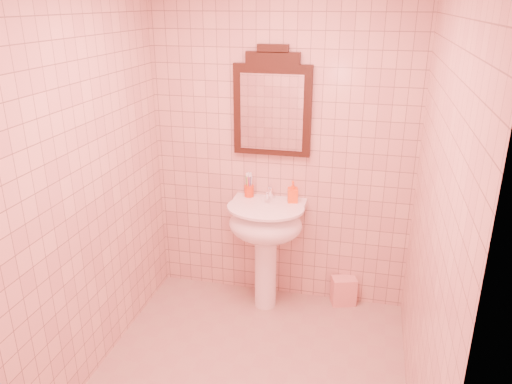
% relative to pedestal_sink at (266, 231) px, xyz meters
% --- Properties ---
extents(floor, '(2.20, 2.20, 0.00)m').
position_rel_pedestal_sink_xyz_m(floor, '(0.07, -0.87, -0.66)').
color(floor, tan).
rests_on(floor, ground).
extents(back_wall, '(2.00, 0.02, 2.50)m').
position_rel_pedestal_sink_xyz_m(back_wall, '(0.07, 0.23, 0.59)').
color(back_wall, beige).
rests_on(back_wall, floor).
extents(pedestal_sink, '(0.58, 0.58, 0.86)m').
position_rel_pedestal_sink_xyz_m(pedestal_sink, '(0.00, 0.00, 0.00)').
color(pedestal_sink, white).
rests_on(pedestal_sink, floor).
extents(faucet, '(0.04, 0.16, 0.11)m').
position_rel_pedestal_sink_xyz_m(faucet, '(0.00, 0.14, 0.26)').
color(faucet, white).
rests_on(faucet, pedestal_sink).
extents(mirror, '(0.58, 0.06, 0.80)m').
position_rel_pedestal_sink_xyz_m(mirror, '(0.00, 0.20, 0.92)').
color(mirror, black).
rests_on(mirror, back_wall).
extents(toothbrush_cup, '(0.07, 0.07, 0.17)m').
position_rel_pedestal_sink_xyz_m(toothbrush_cup, '(-0.17, 0.16, 0.25)').
color(toothbrush_cup, red).
rests_on(toothbrush_cup, pedestal_sink).
extents(soap_dispenser, '(0.09, 0.09, 0.17)m').
position_rel_pedestal_sink_xyz_m(soap_dispenser, '(0.18, 0.13, 0.28)').
color(soap_dispenser, '#F75014').
rests_on(soap_dispenser, pedestal_sink).
extents(towel, '(0.22, 0.18, 0.23)m').
position_rel_pedestal_sink_xyz_m(towel, '(0.61, 0.17, -0.55)').
color(towel, '#E9AB89').
rests_on(towel, floor).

